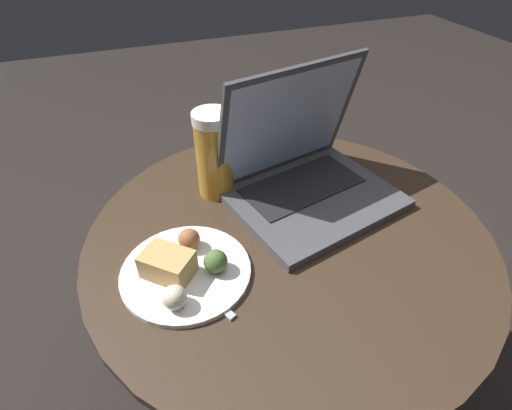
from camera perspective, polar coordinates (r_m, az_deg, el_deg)
ground_plane at (r=1.19m, az=3.24°, el=-23.16°), size 6.00×6.00×0.00m
table at (r=0.86m, az=4.20°, el=-10.56°), size 0.76×0.76×0.54m
laptop at (r=0.82m, az=6.99°, el=4.59°), size 0.37×0.32×0.27m
beer_glass at (r=0.80m, az=-5.99°, el=7.21°), size 0.08×0.08×0.18m
snack_plate at (r=0.68m, az=-10.33°, el=-8.88°), size 0.22×0.22×0.05m
fork at (r=0.67m, az=-9.01°, el=-10.97°), size 0.09×0.16×0.00m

